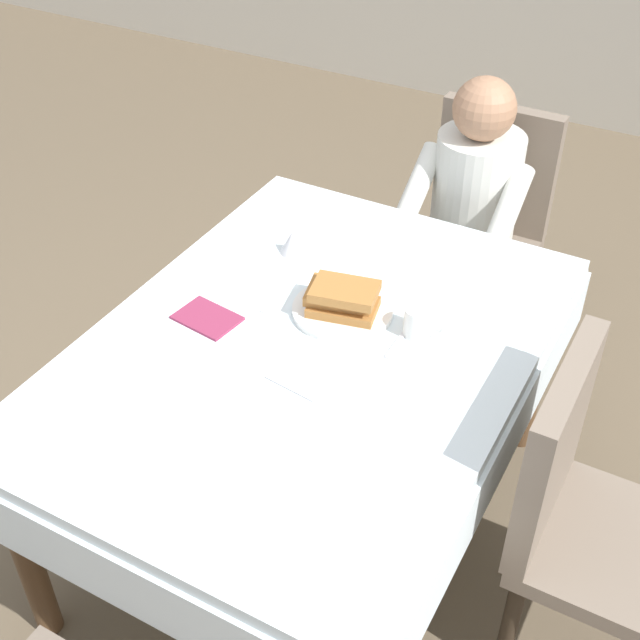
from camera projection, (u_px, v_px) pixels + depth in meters
name	position (u px, v px, depth m)	size (l,w,h in m)	color
ground_plane	(311.00, 523.00, 2.67)	(14.00, 14.00, 0.00)	brown
dining_table_main	(309.00, 370.00, 2.27)	(1.12, 1.52, 0.74)	silver
chair_diner	(482.00, 218.00, 3.12)	(0.44, 0.45, 0.93)	#7A6B5B
diner_person	(471.00, 204.00, 2.93)	(0.40, 0.43, 1.12)	silver
chair_right_side	(583.00, 507.00, 2.06)	(0.45, 0.44, 0.93)	#7A6B5B
plate_breakfast	(343.00, 310.00, 2.32)	(0.28, 0.28, 0.02)	white
breakfast_stack	(343.00, 297.00, 2.29)	(0.22, 0.18, 0.08)	#A36B33
cup_coffee	(419.00, 322.00, 2.22)	(0.11, 0.08, 0.08)	white
syrup_pitcher	(293.00, 242.00, 2.54)	(0.08, 0.08, 0.07)	silver
fork_left_of_plate	(280.00, 296.00, 2.38)	(0.18, 0.01, 0.01)	silver
knife_right_of_plate	(402.00, 336.00, 2.24)	(0.20, 0.01, 0.01)	silver
spoon_near_edge	(290.00, 388.00, 2.08)	(0.15, 0.01, 0.01)	silver
napkin_folded	(207.00, 318.00, 2.30)	(0.17, 0.12, 0.01)	#8C2D4C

